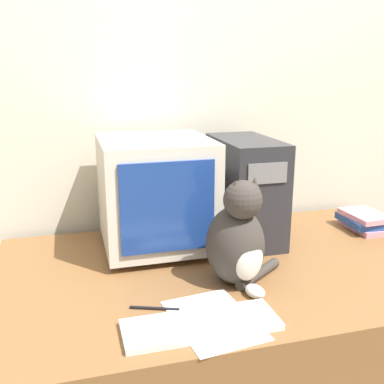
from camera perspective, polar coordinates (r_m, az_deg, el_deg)
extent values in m
cube|color=beige|center=(2.00, -0.05, 10.79)|extent=(7.00, 0.05, 2.50)
cube|color=brown|center=(1.81, 4.87, -19.85)|extent=(1.65, 0.96, 0.74)
cube|color=beige|center=(1.78, -4.49, -6.54)|extent=(0.28, 0.25, 0.02)
cube|color=beige|center=(1.71, -4.65, 0.11)|extent=(0.40, 0.42, 0.40)
cube|color=navy|center=(1.51, -3.07, -1.99)|extent=(0.32, 0.01, 0.31)
cube|color=#28282D|center=(1.81, 6.77, 0.27)|extent=(0.21, 0.39, 0.41)
cube|color=slate|center=(1.61, 9.58, 2.35)|extent=(0.15, 0.01, 0.07)
cube|color=silver|center=(1.26, 1.16, -16.51)|extent=(0.43, 0.15, 0.02)
cube|color=silver|center=(1.26, 1.16, -16.11)|extent=(0.38, 0.11, 0.00)
ellipsoid|color=#38332D|center=(1.46, 5.48, -6.74)|extent=(0.22, 0.24, 0.26)
ellipsoid|color=beige|center=(1.41, 7.18, -8.46)|extent=(0.11, 0.08, 0.14)
sphere|color=#38332D|center=(1.38, 6.46, -0.99)|extent=(0.15, 0.15, 0.12)
cone|color=#38332D|center=(1.35, 5.55, 0.78)|extent=(0.03, 0.03, 0.04)
cone|color=#38332D|center=(1.39, 7.96, 1.13)|extent=(0.03, 0.03, 0.04)
ellipsoid|color=beige|center=(1.42, 8.01, -12.37)|extent=(0.07, 0.09, 0.04)
cylinder|color=#38332D|center=(1.53, 8.42, -10.22)|extent=(0.21, 0.16, 0.03)
cube|color=pink|center=(2.09, 20.88, -4.16)|extent=(0.12, 0.20, 0.02)
cube|color=#234793|center=(2.09, 20.86, -3.39)|extent=(0.17, 0.21, 0.03)
cube|color=pink|center=(2.07, 21.13, -2.79)|extent=(0.15, 0.20, 0.02)
cylinder|color=black|center=(1.35, -4.76, -14.50)|extent=(0.14, 0.06, 0.01)
cube|color=white|center=(1.30, 2.72, -15.90)|extent=(0.24, 0.32, 0.00)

